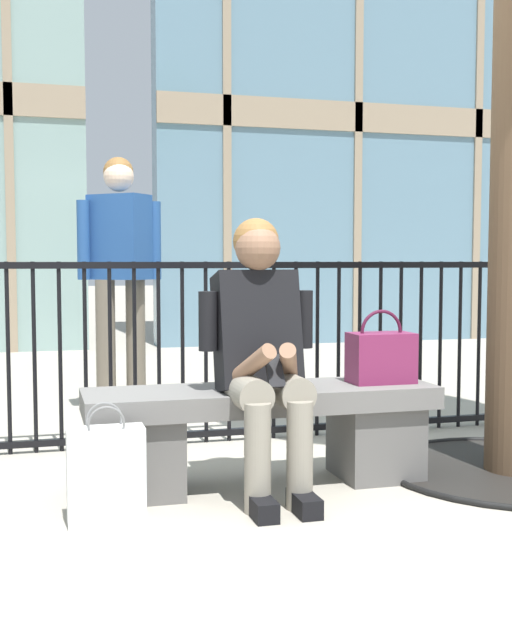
% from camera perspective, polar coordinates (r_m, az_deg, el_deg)
% --- Properties ---
extents(ground_plane, '(60.00, 60.00, 0.00)m').
position_cam_1_polar(ground_plane, '(3.72, 0.42, -11.73)').
color(ground_plane, '#A8A091').
extents(stone_bench, '(1.60, 0.44, 0.45)m').
position_cam_1_polar(stone_bench, '(3.65, 0.42, -7.63)').
color(stone_bench, slate).
rests_on(stone_bench, ground).
extents(seated_person_with_phone, '(0.52, 0.66, 1.21)m').
position_cam_1_polar(seated_person_with_phone, '(3.46, 0.43, -1.93)').
color(seated_person_with_phone, gray).
rests_on(seated_person_with_phone, ground).
extents(handbag_on_bench, '(0.30, 0.18, 0.35)m').
position_cam_1_polar(handbag_on_bench, '(3.79, 8.94, -2.59)').
color(handbag_on_bench, '#7A234C').
rests_on(handbag_on_bench, stone_bench).
extents(shopping_bag, '(0.30, 0.13, 0.47)m').
position_cam_1_polar(shopping_bag, '(3.21, -10.69, -10.78)').
color(shopping_bag, white).
rests_on(shopping_bag, ground).
extents(bystander_at_railing, '(0.55, 0.42, 1.71)m').
position_cam_1_polar(bystander_at_railing, '(5.39, -9.73, 3.95)').
color(bystander_at_railing, '#6B6051').
rests_on(bystander_at_railing, ground).
extents(plaza_railing, '(9.70, 0.04, 1.02)m').
position_cam_1_polar(plaza_railing, '(4.49, -2.78, -2.24)').
color(plaza_railing, black).
rests_on(plaza_railing, ground).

